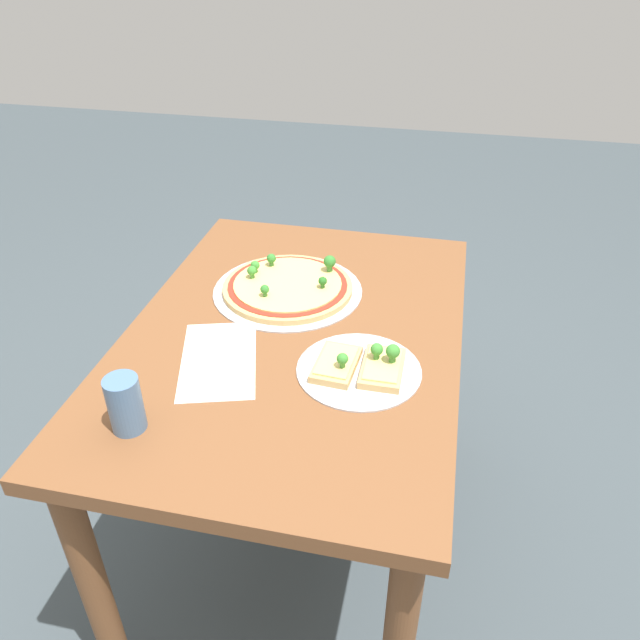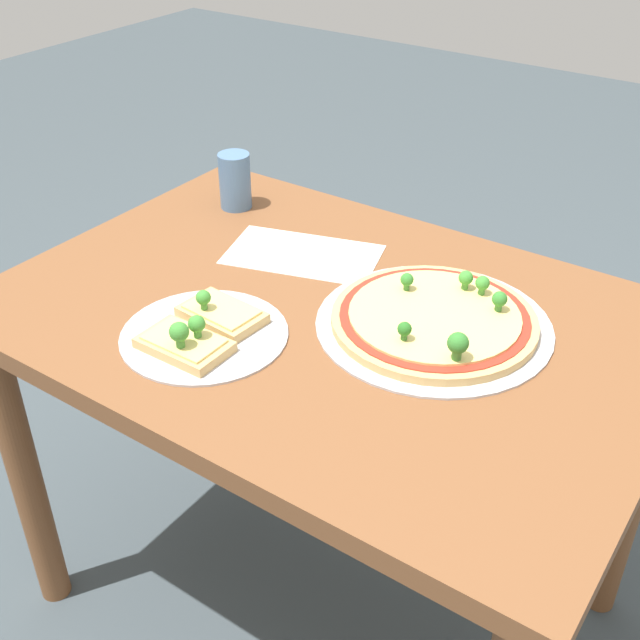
# 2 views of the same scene
# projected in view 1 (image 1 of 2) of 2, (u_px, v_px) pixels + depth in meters

# --- Properties ---
(ground_plane) EXTENTS (8.00, 8.00, 0.00)m
(ground_plane) POSITION_uv_depth(u_px,v_px,m) (300.00, 532.00, 1.81)
(ground_plane) COLOR #3D474C
(dining_table) EXTENTS (1.08, 0.75, 0.72)m
(dining_table) POSITION_uv_depth(u_px,v_px,m) (295.00, 367.00, 1.48)
(dining_table) COLOR brown
(dining_table) RESTS_ON ground_plane
(pizza_tray_whole) EXTENTS (0.37, 0.37, 0.07)m
(pizza_tray_whole) POSITION_uv_depth(u_px,v_px,m) (288.00, 287.00, 1.55)
(pizza_tray_whole) COLOR #B7B7BC
(pizza_tray_whole) RESTS_ON dining_table
(pizza_tray_slice) EXTENTS (0.26, 0.26, 0.06)m
(pizza_tray_slice) POSITION_uv_depth(u_px,v_px,m) (361.00, 366.00, 1.29)
(pizza_tray_slice) COLOR #B7B7BC
(pizza_tray_slice) RESTS_ON dining_table
(drinking_cup) EXTENTS (0.06, 0.06, 0.11)m
(drinking_cup) POSITION_uv_depth(u_px,v_px,m) (125.00, 404.00, 1.12)
(drinking_cup) COLOR #4C7099
(drinking_cup) RESTS_ON dining_table
(paper_menu) EXTENTS (0.31, 0.23, 0.00)m
(paper_menu) POSITION_uv_depth(u_px,v_px,m) (219.00, 359.00, 1.32)
(paper_menu) COLOR silver
(paper_menu) RESTS_ON dining_table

